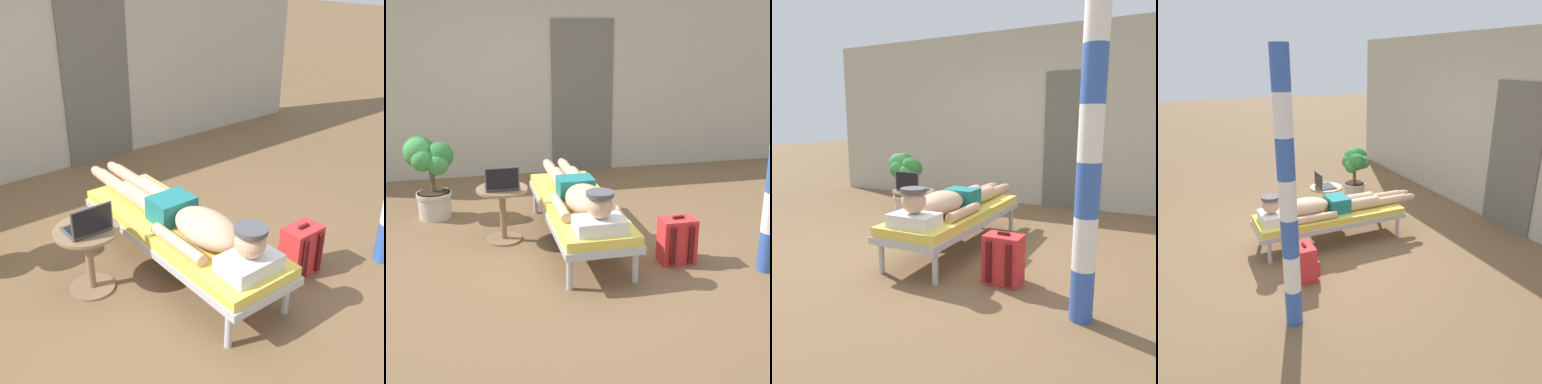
# 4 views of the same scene
# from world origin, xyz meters

# --- Properties ---
(ground_plane) EXTENTS (40.00, 40.00, 0.00)m
(ground_plane) POSITION_xyz_m (0.00, 0.00, 0.00)
(ground_plane) COLOR brown
(house_wall_back) EXTENTS (7.60, 0.20, 2.70)m
(house_wall_back) POSITION_xyz_m (0.13, 2.75, 1.35)
(house_wall_back) COLOR #B2AD99
(house_wall_back) RESTS_ON ground
(house_door_panel) EXTENTS (0.84, 0.03, 2.04)m
(house_door_panel) POSITION_xyz_m (0.76, 2.64, 1.02)
(house_door_panel) COLOR #625F54
(house_door_panel) RESTS_ON ground
(lounge_chair) EXTENTS (0.64, 1.96, 0.42)m
(lounge_chair) POSITION_xyz_m (0.13, 0.18, 0.35)
(lounge_chair) COLOR #B7B7BC
(lounge_chair) RESTS_ON ground
(person_reclining) EXTENTS (0.53, 2.17, 0.33)m
(person_reclining) POSITION_xyz_m (0.13, 0.08, 0.52)
(person_reclining) COLOR white
(person_reclining) RESTS_ON lounge_chair
(side_table) EXTENTS (0.48, 0.48, 0.52)m
(side_table) POSITION_xyz_m (-0.55, 0.39, 0.36)
(side_table) COLOR #8C6B4C
(side_table) RESTS_ON ground
(laptop) EXTENTS (0.31, 0.24, 0.23)m
(laptop) POSITION_xyz_m (-0.55, 0.34, 0.58)
(laptop) COLOR #4C4C51
(laptop) RESTS_ON side_table
(backpack) EXTENTS (0.30, 0.26, 0.42)m
(backpack) POSITION_xyz_m (0.87, -0.42, 0.20)
(backpack) COLOR red
(backpack) RESTS_ON ground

